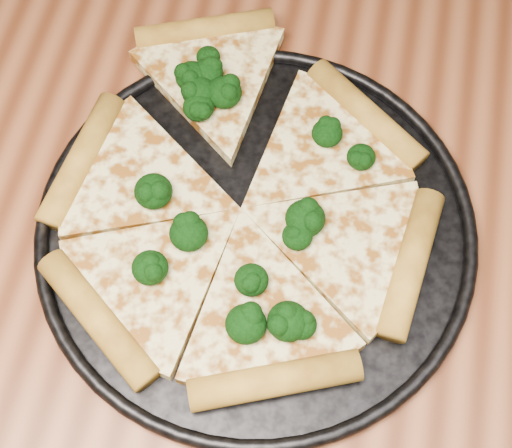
# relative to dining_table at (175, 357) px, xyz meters

# --- Properties ---
(dining_table) EXTENTS (1.20, 0.90, 0.75)m
(dining_table) POSITION_rel_dining_table_xyz_m (0.00, 0.00, 0.00)
(dining_table) COLOR brown
(dining_table) RESTS_ON ground
(pizza_pan) EXTENTS (0.39, 0.39, 0.02)m
(pizza_pan) POSITION_rel_dining_table_xyz_m (0.06, 0.10, 0.10)
(pizza_pan) COLOR black
(pizza_pan) RESTS_ON dining_table
(pizza) EXTENTS (0.35, 0.41, 0.03)m
(pizza) POSITION_rel_dining_table_xyz_m (0.04, 0.12, 0.11)
(pizza) COLOR #E0D289
(pizza) RESTS_ON pizza_pan
(broccoli_florets) EXTENTS (0.20, 0.28, 0.03)m
(broccoli_florets) POSITION_rel_dining_table_xyz_m (0.03, 0.13, 0.12)
(broccoli_florets) COLOR black
(broccoli_florets) RESTS_ON pizza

